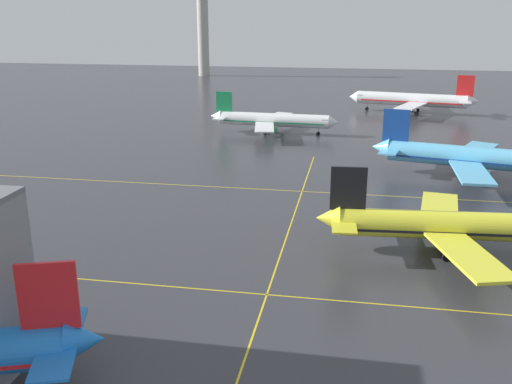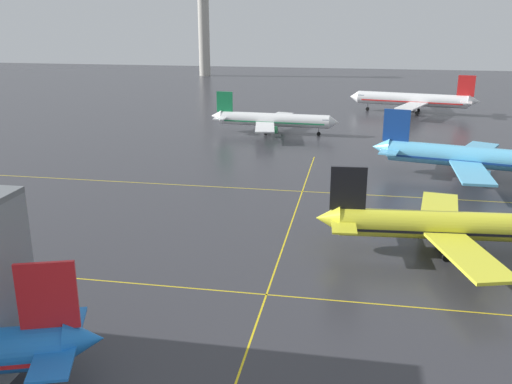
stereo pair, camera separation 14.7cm
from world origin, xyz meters
name	(u,v)px [view 1 (the left image)]	position (x,y,z in m)	size (l,w,h in m)	color
airliner_second_row	(456,226)	(21.34, 50.61, 3.74)	(35.24, 30.32, 10.95)	yellow
airliner_third_row	(477,158)	(30.04, 86.06, 4.07)	(38.07, 32.33, 11.91)	#5BB7E5
airliner_far_left_stand	(272,120)	(-12.28, 120.48, 3.44)	(32.42, 27.95, 10.08)	white
airliner_far_right_stand	(413,100)	(24.56, 157.85, 4.02)	(37.73, 32.13, 11.76)	white
taxiway_markings	(267,295)	(0.00, 35.73, 0.00)	(145.62, 124.51, 0.01)	yellow
control_tower	(203,23)	(-64.85, 250.28, 24.30)	(8.82, 8.82, 42.31)	#ADA89E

